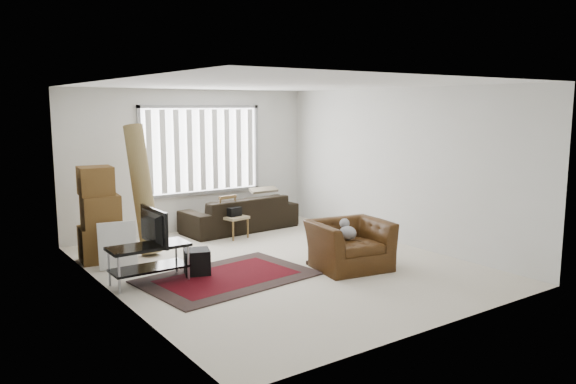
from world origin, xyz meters
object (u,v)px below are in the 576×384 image
Objects in this scene: tv_stand at (149,256)px; side_chair at (234,215)px; sofa at (240,208)px; armchair at (350,241)px; moving_boxes at (99,217)px.

side_chair reaches higher than tv_stand.
tv_stand is at bearing -152.97° from side_chair.
sofa reaches higher than armchair.
sofa is (2.68, 2.18, 0.05)m from tv_stand.
armchair is at bearing -40.94° from moving_boxes.
tv_stand is 2.89m from armchair.
moving_boxes is 0.65× the size of sofa.
moving_boxes reaches higher than tv_stand.
tv_stand is 3.45m from sofa.
armchair is at bearing -90.29° from side_chair.
tv_stand is 1.40× the size of side_chair.
sofa is at bearing 40.40° from side_chair.
sofa is at bearing 39.09° from tv_stand.
tv_stand is 2.82m from side_chair.
armchair is (2.91, -2.52, -0.28)m from moving_boxes.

